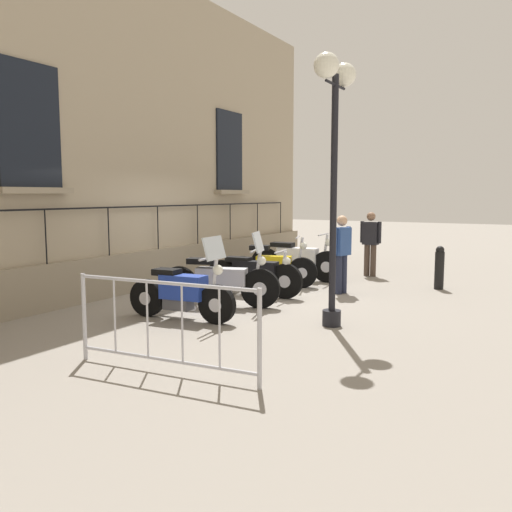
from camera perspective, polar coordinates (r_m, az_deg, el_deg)
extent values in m
plane|color=gray|center=(10.69, -2.17, -4.12)|extent=(60.00, 60.00, 0.00)
cube|color=tan|center=(12.02, -12.19, 12.76)|extent=(0.60, 13.72, 6.62)
cube|color=gray|center=(11.80, -10.48, -1.22)|extent=(0.20, 13.72, 0.81)
cube|color=black|center=(14.21, -2.86, 11.13)|extent=(0.06, 1.18, 2.03)
cube|color=gray|center=(14.12, -2.56, 6.84)|extent=(0.24, 1.38, 0.10)
cube|color=black|center=(9.71, -22.99, 12.75)|extent=(0.06, 1.18, 2.03)
cube|color=gray|center=(9.58, -22.42, 6.49)|extent=(0.24, 1.38, 0.10)
cube|color=black|center=(11.67, -10.46, 5.25)|extent=(0.03, 11.53, 0.03)
cylinder|color=black|center=(9.68, -21.50, 1.92)|extent=(0.02, 0.02, 0.92)
cylinder|color=black|center=(10.63, -15.44, 2.51)|extent=(0.02, 0.02, 0.92)
cylinder|color=black|center=(11.69, -10.42, 2.99)|extent=(0.02, 0.02, 0.92)
cylinder|color=black|center=(12.82, -6.25, 3.36)|extent=(0.02, 0.02, 0.92)
cylinder|color=black|center=(14.01, -2.77, 3.66)|extent=(0.02, 0.02, 0.92)
cylinder|color=black|center=(15.24, 0.15, 3.90)|extent=(0.02, 0.02, 0.92)
cylinder|color=black|center=(16.51, 2.64, 4.10)|extent=(0.02, 0.02, 0.92)
cylinder|color=black|center=(8.25, -4.18, -5.18)|extent=(0.61, 0.18, 0.61)
cylinder|color=silver|center=(8.25, -4.18, -5.18)|extent=(0.22, 0.16, 0.21)
cylinder|color=black|center=(8.94, -11.53, -4.40)|extent=(0.61, 0.18, 0.61)
cylinder|color=silver|center=(8.94, -11.53, -4.40)|extent=(0.22, 0.16, 0.21)
cube|color=#1E389E|center=(8.51, -7.74, -3.29)|extent=(0.76, 0.38, 0.38)
cube|color=#4C4C51|center=(8.61, -8.28, -4.95)|extent=(0.46, 0.29, 0.21)
cube|color=black|center=(8.64, -9.49, -1.68)|extent=(0.43, 0.32, 0.10)
cylinder|color=silver|center=(8.21, -4.51, -2.70)|extent=(0.16, 0.08, 0.73)
cylinder|color=silver|center=(8.19, -4.84, -0.19)|extent=(0.10, 0.69, 0.04)
sphere|color=white|center=(8.15, -4.09, -1.49)|extent=(0.16, 0.16, 0.16)
cylinder|color=silver|center=(8.84, -8.40, -5.35)|extent=(0.66, 0.14, 0.08)
cube|color=silver|center=(8.14, -4.48, 0.84)|extent=(0.18, 0.57, 0.36)
cylinder|color=black|center=(9.36, 0.47, -3.49)|extent=(0.70, 0.32, 0.69)
cylinder|color=silver|center=(9.36, 0.47, -3.49)|extent=(0.27, 0.20, 0.24)
cylinder|color=black|center=(9.78, -8.22, -3.13)|extent=(0.70, 0.32, 0.69)
cylinder|color=silver|center=(9.78, -8.22, -3.13)|extent=(0.27, 0.20, 0.24)
cube|color=#B2B2BC|center=(9.50, -3.69, -2.19)|extent=(0.94, 0.54, 0.30)
cube|color=#4C4C51|center=(9.56, -4.26, -3.50)|extent=(0.58, 0.38, 0.24)
cube|color=black|center=(9.57, -5.80, -0.54)|extent=(0.56, 0.39, 0.10)
cylinder|color=silver|center=(9.32, 0.17, -1.45)|extent=(0.17, 0.11, 0.68)
cylinder|color=silver|center=(9.29, -0.13, 0.59)|extent=(0.22, 0.60, 0.04)
sphere|color=white|center=(9.29, 0.59, -0.53)|extent=(0.16, 0.16, 0.16)
cylinder|color=silver|center=(9.78, -4.98, -4.01)|extent=(0.79, 0.32, 0.08)
cube|color=silver|center=(9.26, 0.23, 1.51)|extent=(0.27, 0.52, 0.36)
cylinder|color=black|center=(10.22, 3.16, -2.70)|extent=(0.68, 0.17, 0.68)
cylinder|color=silver|center=(10.22, 3.16, -2.70)|extent=(0.25, 0.15, 0.24)
cylinder|color=black|center=(10.79, -3.59, -2.21)|extent=(0.68, 0.17, 0.68)
cylinder|color=silver|center=(10.79, -3.59, -2.21)|extent=(0.25, 0.15, 0.24)
cube|color=black|center=(10.43, -0.06, -1.40)|extent=(0.92, 0.34, 0.31)
cube|color=#4C4C51|center=(10.51, -0.55, -2.62)|extent=(0.56, 0.26, 0.24)
cube|color=black|center=(10.57, -1.86, -0.37)|extent=(0.52, 0.28, 0.10)
cylinder|color=silver|center=(10.19, 2.91, -1.12)|extent=(0.16, 0.07, 0.57)
cylinder|color=silver|center=(10.18, 2.66, 0.47)|extent=(0.09, 0.58, 0.04)
sphere|color=white|center=(10.15, 3.28, -0.57)|extent=(0.16, 0.16, 0.16)
cylinder|color=silver|center=(10.73, -1.07, -3.07)|extent=(0.81, 0.15, 0.08)
cylinder|color=black|center=(11.46, 4.94, -1.78)|extent=(0.66, 0.36, 0.65)
cylinder|color=silver|center=(11.46, 4.94, -1.78)|extent=(0.27, 0.24, 0.23)
cylinder|color=black|center=(11.64, -1.53, -1.62)|extent=(0.66, 0.36, 0.65)
cylinder|color=silver|center=(11.64, -1.53, -1.62)|extent=(0.27, 0.24, 0.23)
cube|color=gold|center=(11.50, 1.93, -0.76)|extent=(0.80, 0.53, 0.31)
cube|color=#4C4C51|center=(11.54, 1.44, -1.86)|extent=(0.50, 0.37, 0.23)
cube|color=black|center=(11.51, 0.39, 0.90)|extent=(0.48, 0.39, 0.10)
cylinder|color=silver|center=(11.41, 4.71, 0.11)|extent=(0.17, 0.11, 0.77)
cylinder|color=silver|center=(11.38, 4.48, 2.01)|extent=(0.25, 0.61, 0.04)
sphere|color=white|center=(11.39, 5.07, 1.10)|extent=(0.16, 0.16, 0.16)
cylinder|color=silver|center=(11.73, 0.88, -2.28)|extent=(0.66, 0.31, 0.08)
cylinder|color=black|center=(12.23, 7.58, -1.14)|extent=(0.72, 0.21, 0.71)
cylinder|color=silver|center=(12.23, 7.58, -1.14)|extent=(0.26, 0.19, 0.25)
cylinder|color=black|center=(12.75, 1.03, -0.77)|extent=(0.72, 0.21, 0.71)
cylinder|color=silver|center=(12.75, 1.03, -0.77)|extent=(0.26, 0.19, 0.25)
cube|color=silver|center=(12.42, 4.46, 0.05)|extent=(0.96, 0.41, 0.36)
cube|color=#4C4C51|center=(12.49, 4.02, -1.10)|extent=(0.58, 0.31, 0.25)
cube|color=black|center=(12.53, 2.85, 1.22)|extent=(0.55, 0.34, 0.10)
cylinder|color=silver|center=(12.20, 7.38, 0.58)|extent=(0.16, 0.07, 0.74)
cylinder|color=silver|center=(12.18, 7.18, 2.30)|extent=(0.10, 0.71, 0.04)
sphere|color=white|center=(12.16, 7.71, 1.44)|extent=(0.16, 0.16, 0.16)
cylinder|color=silver|center=(12.74, 3.52, -1.51)|extent=(0.85, 0.16, 0.08)
cylinder|color=black|center=(8.24, 8.06, -6.56)|extent=(0.28, 0.28, 0.24)
cylinder|color=black|center=(8.03, 8.26, 5.58)|extent=(0.10, 0.10, 3.71)
cylinder|color=black|center=(8.02, 7.99, 17.83)|extent=(0.04, 0.35, 0.04)
sphere|color=white|center=(7.90, 7.51, 19.52)|extent=(0.35, 0.35, 0.35)
cylinder|color=black|center=(8.34, 8.93, 17.38)|extent=(0.04, 0.35, 0.04)
sphere|color=white|center=(8.54, 9.39, 18.50)|extent=(0.35, 0.35, 0.35)
cylinder|color=#B7B7BF|center=(6.77, -17.84, -6.18)|extent=(0.05, 0.05, 1.05)
cylinder|color=#B7B7BF|center=(5.48, 0.38, -8.84)|extent=(0.05, 0.05, 1.05)
cylinder|color=#B7B7BF|center=(5.95, -9.81, -2.83)|extent=(2.32, 0.22, 0.04)
cylinder|color=#B7B7BF|center=(6.15, -9.65, -10.85)|extent=(2.32, 0.22, 0.04)
cylinder|color=#B7B7BF|center=(6.45, -14.83, -6.03)|extent=(0.02, 0.02, 0.87)
cylinder|color=#B7B7BF|center=(6.16, -11.51, -6.52)|extent=(0.02, 0.02, 0.87)
cylinder|color=#B7B7BF|center=(5.90, -7.88, -7.03)|extent=(0.02, 0.02, 0.87)
cylinder|color=#B7B7BF|center=(5.67, -3.92, -7.55)|extent=(0.02, 0.02, 0.87)
cylinder|color=black|center=(11.86, 18.95, -1.48)|extent=(0.19, 0.19, 0.79)
sphere|color=black|center=(11.81, 19.03, 0.61)|extent=(0.17, 0.17, 0.17)
cylinder|color=#23283D|center=(10.93, 9.31, -1.90)|extent=(0.14, 0.14, 0.78)
cylinder|color=#23283D|center=(10.81, 8.80, -1.99)|extent=(0.14, 0.14, 0.78)
cube|color=#2D4C8C|center=(10.79, 9.12, 1.55)|extent=(0.31, 0.41, 0.55)
sphere|color=tan|center=(10.76, 9.16, 3.73)|extent=(0.21, 0.21, 0.21)
cylinder|color=#2D4C8C|center=(10.97, 9.81, 1.76)|extent=(0.09, 0.09, 0.52)
cylinder|color=#2D4C8C|center=(10.62, 8.41, 1.63)|extent=(0.09, 0.09, 0.52)
cylinder|color=#47382D|center=(13.36, 11.74, -0.43)|extent=(0.14, 0.14, 0.77)
cylinder|color=#47382D|center=(13.30, 12.38, -0.47)|extent=(0.14, 0.14, 0.77)
cube|color=black|center=(13.27, 12.13, 2.38)|extent=(0.37, 0.23, 0.55)
sphere|color=#8C664C|center=(13.24, 12.17, 4.15)|extent=(0.21, 0.21, 0.21)
cylinder|color=black|center=(13.34, 11.24, 2.54)|extent=(0.09, 0.09, 0.52)
cylinder|color=black|center=(13.19, 13.03, 2.46)|extent=(0.09, 0.09, 0.52)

